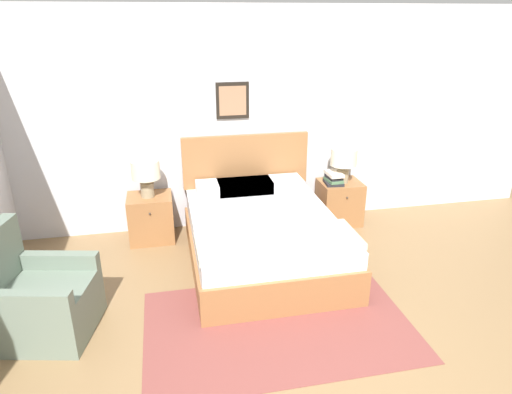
{
  "coord_description": "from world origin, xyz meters",
  "views": [
    {
      "loc": [
        -0.98,
        -2.26,
        2.48
      ],
      "look_at": [
        -0.16,
        1.65,
        0.87
      ],
      "focal_mm": 32.0,
      "sensor_mm": 36.0,
      "label": 1
    }
  ],
  "objects_px": {
    "bed": "(262,234)",
    "table_lamp_by_door": "(344,160)",
    "nightstand_by_door": "(339,202)",
    "armchair": "(37,301)",
    "table_lamp_near_window": "(146,172)",
    "nightstand_near_window": "(151,218)"
  },
  "relations": [
    {
      "from": "nightstand_near_window",
      "to": "table_lamp_near_window",
      "type": "bearing_deg",
      "value": -139.17
    },
    {
      "from": "bed",
      "to": "nightstand_by_door",
      "type": "xyz_separation_m",
      "value": [
        1.17,
        0.74,
        -0.03
      ]
    },
    {
      "from": "armchair",
      "to": "nightstand_by_door",
      "type": "relative_size",
      "value": 1.71
    },
    {
      "from": "bed",
      "to": "nightstand_near_window",
      "type": "distance_m",
      "value": 1.38
    },
    {
      "from": "armchair",
      "to": "table_lamp_near_window",
      "type": "height_order",
      "value": "table_lamp_near_window"
    },
    {
      "from": "armchair",
      "to": "nightstand_near_window",
      "type": "height_order",
      "value": "armchair"
    },
    {
      "from": "bed",
      "to": "table_lamp_by_door",
      "type": "distance_m",
      "value": 1.49
    },
    {
      "from": "nightstand_by_door",
      "to": "table_lamp_near_window",
      "type": "bearing_deg",
      "value": -179.78
    },
    {
      "from": "armchair",
      "to": "table_lamp_near_window",
      "type": "bearing_deg",
      "value": 162.43
    },
    {
      "from": "table_lamp_near_window",
      "to": "table_lamp_by_door",
      "type": "distance_m",
      "value": 2.35
    },
    {
      "from": "armchair",
      "to": "table_lamp_near_window",
      "type": "relative_size",
      "value": 2.17
    },
    {
      "from": "armchair",
      "to": "table_lamp_by_door",
      "type": "bearing_deg",
      "value": 127.86
    },
    {
      "from": "armchair",
      "to": "nightstand_by_door",
      "type": "distance_m",
      "value": 3.59
    },
    {
      "from": "nightstand_near_window",
      "to": "table_lamp_by_door",
      "type": "distance_m",
      "value": 2.41
    },
    {
      "from": "armchair",
      "to": "table_lamp_by_door",
      "type": "xyz_separation_m",
      "value": [
        3.25,
        1.55,
        0.53
      ]
    },
    {
      "from": "armchair",
      "to": "table_lamp_near_window",
      "type": "distance_m",
      "value": 1.86
    },
    {
      "from": "armchair",
      "to": "table_lamp_by_door",
      "type": "height_order",
      "value": "table_lamp_by_door"
    },
    {
      "from": "nightstand_near_window",
      "to": "table_lamp_near_window",
      "type": "relative_size",
      "value": 1.27
    },
    {
      "from": "nightstand_by_door",
      "to": "table_lamp_by_door",
      "type": "relative_size",
      "value": 1.27
    },
    {
      "from": "table_lamp_near_window",
      "to": "table_lamp_by_door",
      "type": "relative_size",
      "value": 1.0
    },
    {
      "from": "nightstand_near_window",
      "to": "table_lamp_near_window",
      "type": "xyz_separation_m",
      "value": [
        -0.01,
        -0.01,
        0.56
      ]
    },
    {
      "from": "bed",
      "to": "nightstand_by_door",
      "type": "relative_size",
      "value": 3.68
    }
  ]
}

